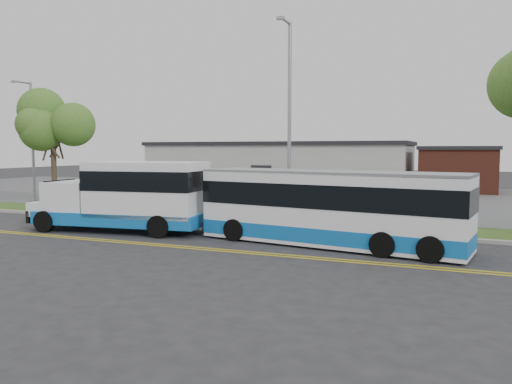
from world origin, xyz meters
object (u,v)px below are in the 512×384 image
at_px(streetlight_near, 289,116).
at_px(streetlight_far, 32,137).
at_px(parked_car_b, 220,186).
at_px(shuttle_bus, 131,194).
at_px(transit_bus, 329,208).
at_px(pedestrian, 145,201).
at_px(tree_west, 52,124).
at_px(parked_car_a, 279,192).

bearing_deg(streetlight_near, streetlight_far, 171.95).
height_order(streetlight_near, parked_car_b, streetlight_near).
relative_size(streetlight_near, streetlight_far, 1.19).
bearing_deg(streetlight_far, streetlight_near, -8.05).
relative_size(shuttle_bus, parked_car_b, 2.06).
height_order(streetlight_far, shuttle_bus, streetlight_far).
relative_size(transit_bus, pedestrian, 6.22).
bearing_deg(streetlight_far, tree_west, -28.98).
xyz_separation_m(streetlight_far, parked_car_b, (8.77, 10.56, -3.79)).
relative_size(streetlight_near, pedestrian, 5.66).
relative_size(transit_bus, parked_car_a, 2.58).
xyz_separation_m(tree_west, pedestrian, (7.33, -1.30, -4.18)).
xyz_separation_m(streetlight_near, transit_bus, (3.04, -4.31, -3.80)).
xyz_separation_m(streetlight_near, parked_car_a, (-3.66, 9.02, -4.47)).
height_order(pedestrian, parked_car_b, pedestrian).
bearing_deg(shuttle_bus, pedestrian, 109.68).
height_order(tree_west, transit_bus, tree_west).
xyz_separation_m(parked_car_a, parked_car_b, (-6.57, 4.23, -0.08)).
bearing_deg(tree_west, pedestrian, -10.06).
relative_size(pedestrian, parked_car_b, 0.42).
distance_m(streetlight_near, parked_car_a, 10.71).
bearing_deg(shuttle_bus, parked_car_a, 73.85).
bearing_deg(streetlight_near, pedestrian, -173.84).
relative_size(shuttle_bus, pedestrian, 4.95).
bearing_deg(parked_car_a, tree_west, -155.79).
distance_m(pedestrian, parked_car_a, 10.63).
xyz_separation_m(tree_west, streetlight_near, (15.00, -0.47, 0.11)).
xyz_separation_m(tree_west, streetlight_far, (-4.00, 2.22, -0.65)).
distance_m(streetlight_far, transit_bus, 23.33).
xyz_separation_m(pedestrian, parked_car_b, (-2.56, 14.07, -0.25)).
distance_m(streetlight_near, shuttle_bus, 8.19).
distance_m(tree_west, parked_car_b, 14.34).
bearing_deg(parked_car_b, shuttle_bus, -53.29).
relative_size(shuttle_bus, parked_car_a, 2.05).
relative_size(streetlight_near, parked_car_b, 2.35).
distance_m(tree_west, streetlight_near, 15.01).
height_order(shuttle_bus, pedestrian, shuttle_bus).
bearing_deg(streetlight_far, parked_car_a, 22.42).
height_order(streetlight_near, pedestrian, streetlight_near).
bearing_deg(transit_bus, streetlight_near, 133.95).
bearing_deg(streetlight_near, shuttle_bus, -142.95).
distance_m(streetlight_near, transit_bus, 6.50).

